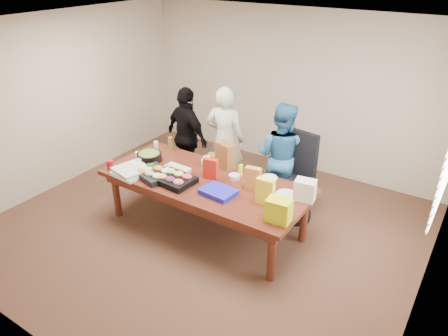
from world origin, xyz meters
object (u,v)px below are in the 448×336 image
Objects in this scene: person_center at (225,139)px; sheet_cake at (175,171)px; person_right at (281,156)px; conference_table at (206,204)px; office_chair at (293,180)px; salad_bowl at (149,157)px.

person_center is 4.52× the size of sheet_cake.
conference_table is at bearing 62.01° from person_right.
office_chair reaches higher than salad_bowl.
office_chair is at bearing 24.73° from salad_bowl.
conference_table is 2.35× the size of office_chair.
person_center is (-1.27, 0.21, 0.25)m from office_chair.
person_center reaches higher than sheet_cake.
office_chair is (0.86, 0.90, 0.22)m from conference_table.
person_right is 4.47× the size of salad_bowl.
salad_bowl reaches higher than sheet_cake.
office_chair is at bearing 141.20° from person_right.
sheet_cake is (-1.01, -1.19, -0.02)m from person_right.
salad_bowl is at bearing 46.41° from person_center.
office_chair is at bearing 156.10° from person_center.
conference_table is 7.81× the size of salad_bowl.
sheet_cake is at bearing 73.21° from person_center.
office_chair is 0.74× the size of person_right.
conference_table is 0.62m from sheet_cake.
conference_table is at bearing 9.63° from sheet_cake.
office_chair is 2.07m from salad_bowl.
person_right is (0.96, 0.02, -0.04)m from person_center.
person_center is 1.18m from sheet_cake.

